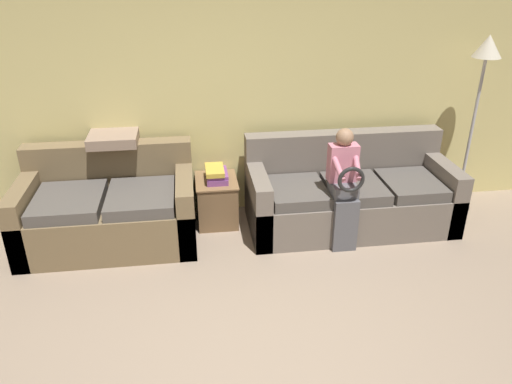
% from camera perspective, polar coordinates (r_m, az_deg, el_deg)
% --- Properties ---
extents(wall_back, '(7.25, 0.06, 2.55)m').
position_cam_1_polar(wall_back, '(5.11, -3.62, 11.14)').
color(wall_back, '#DBCC7F').
rests_on(wall_back, ground_plane).
extents(couch_main, '(2.06, 0.90, 0.90)m').
position_cam_1_polar(couch_main, '(5.19, 10.58, -0.35)').
color(couch_main, '#70665B').
rests_on(couch_main, ground_plane).
extents(couch_side, '(1.62, 0.96, 0.88)m').
position_cam_1_polar(couch_side, '(5.00, -16.41, -1.98)').
color(couch_side, brown).
rests_on(couch_side, ground_plane).
extents(child_left_seated, '(0.27, 0.37, 1.13)m').
position_cam_1_polar(child_left_seated, '(4.67, 10.05, 0.89)').
color(child_left_seated, '#56565B').
rests_on(child_left_seated, ground_plane).
extents(side_shelf, '(0.42, 0.52, 0.47)m').
position_cam_1_polar(side_shelf, '(5.18, -4.49, -0.90)').
color(side_shelf, brown).
rests_on(side_shelf, ground_plane).
extents(book_stack, '(0.22, 0.33, 0.14)m').
position_cam_1_polar(book_stack, '(5.04, -4.57, 2.05)').
color(book_stack, '#7A4284').
rests_on(book_stack, side_shelf).
extents(floor_lamp, '(0.28, 0.28, 1.85)m').
position_cam_1_polar(floor_lamp, '(5.50, 24.58, 12.67)').
color(floor_lamp, '#2D2B28').
rests_on(floor_lamp, ground_plane).
extents(throw_pillow, '(0.46, 0.46, 0.10)m').
position_cam_1_polar(throw_pillow, '(5.07, -15.96, 5.99)').
color(throw_pillow, gray).
rests_on(throw_pillow, couch_side).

